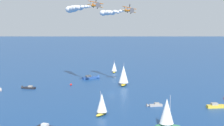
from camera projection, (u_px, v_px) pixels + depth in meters
ground_plane at (112, 93)px, 150.47m from camera, size 2000.00×2000.00×0.00m
motorboat_far_stbd at (28, 88)px, 159.87m from camera, size 7.35×3.11×2.07m
motorboat_inshore at (219, 106)px, 122.36m from camera, size 8.42×6.35×2.48m
sailboat_offshore at (102, 104)px, 112.00m from camera, size 3.88×6.77×8.60m
motorboat_trailing at (92, 77)px, 190.00m from camera, size 7.96×9.99×2.98m
sailboat_mid_cluster at (167, 113)px, 97.80m from camera, size 8.21×5.62×10.24m
motorboat_outer_ring_a at (154, 105)px, 124.51m from camera, size 6.10×4.77×1.81m
sailboat_outer_ring_d at (124, 75)px, 167.68m from camera, size 6.18×9.57×11.89m
sailboat_outer_ring_e at (114, 67)px, 215.08m from camera, size 4.54×6.67×8.31m
marker_buoy at (71, 85)px, 169.02m from camera, size 1.10×1.10×2.10m
biplane_lead at (129, 10)px, 149.70m from camera, size 6.77×6.56×3.67m
wingwalker_lead at (130, 6)px, 149.60m from camera, size 0.65×0.77×1.79m
smoke_trail_lead at (108, 13)px, 170.11m from camera, size 22.35×18.74×3.63m
biplane_wingman at (95, 5)px, 140.56m from camera, size 6.77×6.56×3.67m
wingwalker_wingman at (96, 0)px, 140.46m from camera, size 1.01×1.22×1.53m
smoke_trail_wingman at (74, 9)px, 165.57m from camera, size 27.83×23.55×4.34m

